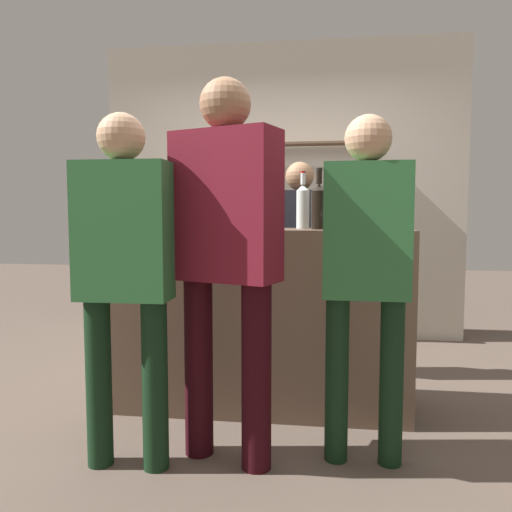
# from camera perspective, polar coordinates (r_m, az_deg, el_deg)

# --- Properties ---
(ground_plane) EXTENTS (16.00, 16.00, 0.00)m
(ground_plane) POSITION_cam_1_polar(r_m,az_deg,el_deg) (3.24, -0.00, -16.69)
(ground_plane) COLOR brown
(bar_counter) EXTENTS (1.82, 0.53, 1.10)m
(bar_counter) POSITION_cam_1_polar(r_m,az_deg,el_deg) (3.08, -0.00, -7.14)
(bar_counter) COLOR brown
(bar_counter) RESTS_ON ground_plane
(back_wall) EXTENTS (3.42, 0.12, 2.80)m
(back_wall) POSITION_cam_1_polar(r_m,az_deg,el_deg) (4.87, 2.98, 7.31)
(back_wall) COLOR #B2A899
(back_wall) RESTS_ON ground_plane
(back_shelf) EXTENTS (1.66, 0.18, 1.84)m
(back_shelf) POSITION_cam_1_polar(r_m,az_deg,el_deg) (4.69, 2.67, 4.82)
(back_shelf) COLOR brown
(back_shelf) RESTS_ON ground_plane
(counter_bottle_0) EXTENTS (0.09, 0.09, 0.36)m
(counter_bottle_0) POSITION_cam_1_polar(r_m,az_deg,el_deg) (2.95, 7.20, 5.78)
(counter_bottle_0) COLOR black
(counter_bottle_0) RESTS_ON bar_counter
(counter_bottle_1) EXTENTS (0.08, 0.08, 0.34)m
(counter_bottle_1) POSITION_cam_1_polar(r_m,az_deg,el_deg) (3.08, -9.50, 5.45)
(counter_bottle_1) COLOR brown
(counter_bottle_1) RESTS_ON bar_counter
(counter_bottle_2) EXTENTS (0.08, 0.08, 0.37)m
(counter_bottle_2) POSITION_cam_1_polar(r_m,az_deg,el_deg) (3.33, -13.04, 5.64)
(counter_bottle_2) COLOR black
(counter_bottle_2) RESTS_ON bar_counter
(counter_bottle_3) EXTENTS (0.08, 0.08, 0.33)m
(counter_bottle_3) POSITION_cam_1_polar(r_m,az_deg,el_deg) (3.17, 0.74, 5.48)
(counter_bottle_3) COLOR black
(counter_bottle_3) RESTS_ON bar_counter
(counter_bottle_4) EXTENTS (0.08, 0.08, 0.35)m
(counter_bottle_4) POSITION_cam_1_polar(r_m,az_deg,el_deg) (3.10, 5.38, 5.78)
(counter_bottle_4) COLOR silver
(counter_bottle_4) RESTS_ON bar_counter
(wine_glass) EXTENTS (0.08, 0.08, 0.15)m
(wine_glass) POSITION_cam_1_polar(r_m,az_deg,el_deg) (2.82, 9.30, 5.22)
(wine_glass) COLOR silver
(wine_glass) RESTS_ON bar_counter
(ice_bucket) EXTENTS (0.20, 0.20, 0.20)m
(ice_bucket) POSITION_cam_1_polar(r_m,az_deg,el_deg) (3.11, -6.68, 5.01)
(ice_bucket) COLOR #B2B2B7
(ice_bucket) RESTS_ON bar_counter
(customer_right) EXTENTS (0.40, 0.21, 1.64)m
(customer_right) POSITION_cam_1_polar(r_m,az_deg,el_deg) (2.37, 12.47, -0.41)
(customer_right) COLOR black
(customer_right) RESTS_ON ground_plane
(customer_center) EXTENTS (0.54, 0.37, 1.80)m
(customer_center) POSITION_cam_1_polar(r_m,az_deg,el_deg) (2.33, -3.44, 1.58)
(customer_center) COLOR black
(customer_center) RESTS_ON ground_plane
(customer_left) EXTENTS (0.43, 0.21, 1.64)m
(customer_left) POSITION_cam_1_polar(r_m,az_deg,el_deg) (2.35, -14.85, -0.76)
(customer_left) COLOR black
(customer_left) RESTS_ON ground_plane
(server_behind_counter) EXTENTS (0.45, 0.25, 1.56)m
(server_behind_counter) POSITION_cam_1_polar(r_m,az_deg,el_deg) (3.66, 4.95, 0.53)
(server_behind_counter) COLOR black
(server_behind_counter) RESTS_ON ground_plane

